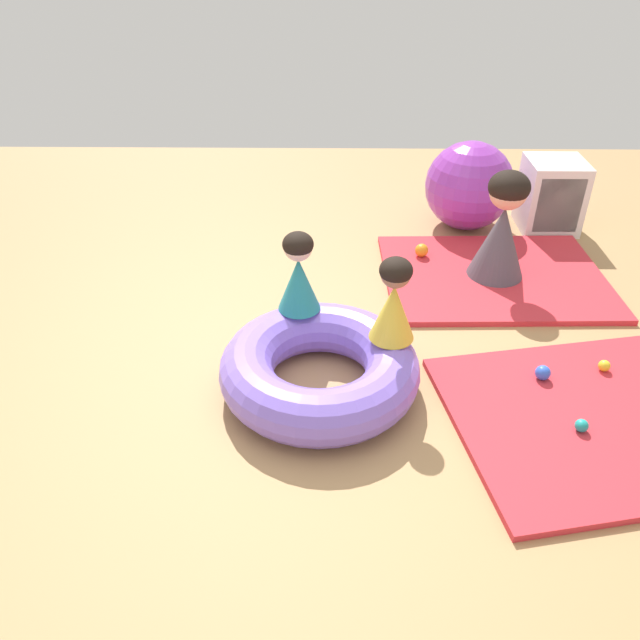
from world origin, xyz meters
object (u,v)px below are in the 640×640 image
at_px(child_in_yellow, 394,300).
at_px(exercise_ball_large, 469,186).
at_px(adult_seated, 502,226).
at_px(storage_cube, 552,196).
at_px(play_ball_blue, 543,373).
at_px(child_in_teal, 299,273).
at_px(play_ball_teal, 582,426).
at_px(play_ball_orange, 422,250).
at_px(play_ball_yellow, 604,366).
at_px(inflatable_cushion, 320,368).

bearing_deg(child_in_yellow, exercise_ball_large, 39.32).
relative_size(adult_seated, storage_cube, 1.35).
bearing_deg(child_in_yellow, play_ball_blue, -31.79).
bearing_deg(play_ball_blue, child_in_teal, 166.87).
height_order(child_in_yellow, child_in_teal, same).
relative_size(play_ball_teal, exercise_ball_large, 0.10).
relative_size(adult_seated, play_ball_orange, 7.80).
bearing_deg(adult_seated, play_ball_yellow, -28.97).
bearing_deg(inflatable_cushion, child_in_teal, 107.88).
height_order(play_ball_teal, exercise_ball_large, exercise_ball_large).
height_order(play_ball_orange, play_ball_yellow, play_ball_orange).
height_order(inflatable_cushion, play_ball_blue, inflatable_cushion).
distance_m(child_in_yellow, child_in_teal, 0.58).
height_order(inflatable_cushion, play_ball_orange, inflatable_cushion).
bearing_deg(play_ball_orange, adult_seated, -28.34).
relative_size(adult_seated, play_ball_blue, 9.05).
xyz_separation_m(child_in_yellow, child_in_teal, (-0.50, 0.28, 0.00)).
bearing_deg(child_in_teal, play_ball_orange, -143.75).
relative_size(child_in_teal, storage_cube, 0.84).
height_order(adult_seated, play_ball_blue, adult_seated).
height_order(inflatable_cushion, play_ball_teal, inflatable_cushion).
distance_m(play_ball_orange, exercise_ball_large, 0.79).
xyz_separation_m(adult_seated, play_ball_yellow, (0.37, -1.09, -0.33)).
xyz_separation_m(inflatable_cushion, child_in_yellow, (0.38, 0.10, 0.38)).
distance_m(child_in_teal, play_ball_orange, 1.47).
height_order(child_in_yellow, exercise_ball_large, child_in_yellow).
xyz_separation_m(child_in_yellow, play_ball_yellow, (1.21, 0.04, -0.45)).
bearing_deg(storage_cube, child_in_teal, -139.00).
distance_m(inflatable_cushion, play_ball_orange, 1.66).
distance_m(play_ball_yellow, exercise_ball_large, 2.03).
bearing_deg(inflatable_cushion, play_ball_orange, 63.80).
bearing_deg(storage_cube, inflatable_cushion, -131.43).
bearing_deg(play_ball_yellow, adult_seated, 108.95).
distance_m(child_in_yellow, storage_cube, 2.45).
relative_size(inflatable_cushion, play_ball_blue, 12.91).
relative_size(inflatable_cushion, child_in_yellow, 2.28).
bearing_deg(play_ball_yellow, play_ball_orange, 122.43).
xyz_separation_m(child_in_teal, exercise_ball_large, (1.28, 1.73, -0.17)).
xyz_separation_m(child_in_yellow, storage_cube, (1.44, 1.97, -0.24)).
bearing_deg(child_in_teal, play_ball_yellow, 155.87).
xyz_separation_m(child_in_yellow, adult_seated, (0.84, 1.13, -0.12)).
distance_m(adult_seated, play_ball_orange, 0.64).
height_order(inflatable_cushion, child_in_yellow, child_in_yellow).
xyz_separation_m(child_in_teal, adult_seated, (1.34, 0.85, -0.12)).
relative_size(child_in_yellow, child_in_teal, 1.00).
height_order(child_in_yellow, play_ball_yellow, child_in_yellow).
bearing_deg(storage_cube, play_ball_yellow, -96.76).
relative_size(play_ball_yellow, storage_cube, 0.12).
height_order(play_ball_blue, storage_cube, storage_cube).
bearing_deg(play_ball_yellow, storage_cube, 83.24).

